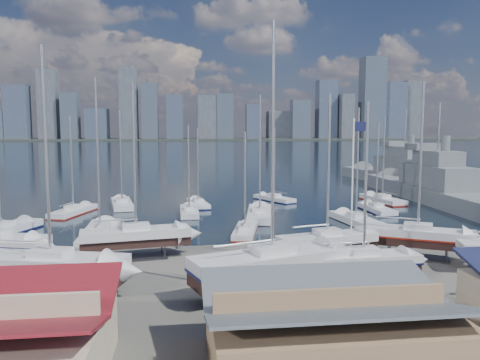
{
  "coord_description": "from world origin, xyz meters",
  "views": [
    {
      "loc": [
        -7.28,
        -47.66,
        11.83
      ],
      "look_at": [
        -0.29,
        8.0,
        5.93
      ],
      "focal_mm": 35.0,
      "sensor_mm": 36.0,
      "label": 1
    }
  ],
  "objects": [
    {
      "name": "sailboat_cradle_2",
      "position": [
        -11.56,
        -4.15,
        2.09
      ],
      "size": [
        10.29,
        4.44,
        16.23
      ],
      "rotation": [
        0.0,
        0.0,
        0.17
      ],
      "color": "#2D2D33",
      "rests_on": "ground"
    },
    {
      "name": "sailboat_moored_2",
      "position": [
        -16.57,
        25.99,
        0.32
      ],
      "size": [
        4.71,
        10.7,
        15.62
      ],
      "rotation": [
        0.0,
        0.0,
        1.75
      ],
      "color": "black",
      "rests_on": "water"
    },
    {
      "name": "car_c",
      "position": [
        6.66,
        -20.95,
        0.75
      ],
      "size": [
        3.59,
        5.82,
        1.5
      ],
      "primitive_type": "imported",
      "rotation": [
        0.0,
        0.0,
        0.22
      ],
      "color": "gray",
      "rests_on": "ground"
    },
    {
      "name": "car_b",
      "position": [
        -0.31,
        -19.37,
        0.69
      ],
      "size": [
        4.45,
        2.68,
        1.38
      ],
      "primitive_type": "imported",
      "rotation": [
        0.0,
        0.0,
        1.88
      ],
      "color": "gray",
      "rests_on": "ground"
    },
    {
      "name": "sailboat_moored_7",
      "position": [
        3.2,
        14.26,
        0.32
      ],
      "size": [
        5.22,
        11.91,
        17.39
      ],
      "rotation": [
        0.0,
        0.0,
        1.39
      ],
      "color": "black",
      "rests_on": "water"
    },
    {
      "name": "sailboat_moored_1",
      "position": [
        -22.62,
        20.28,
        0.31
      ],
      "size": [
        5.35,
        10.02,
        14.43
      ],
      "rotation": [
        0.0,
        0.0,
        1.28
      ],
      "color": "black",
      "rests_on": "water"
    },
    {
      "name": "sailboat_moored_3",
      "position": [
        -16.24,
        4.18,
        0.31
      ],
      "size": [
        3.85,
        12.35,
        18.3
      ],
      "rotation": [
        0.0,
        0.0,
        1.61
      ],
      "color": "black",
      "rests_on": "water"
    },
    {
      "name": "sailboat_moored_6",
      "position": [
        -0.16,
        4.43,
        0.31
      ],
      "size": [
        4.11,
        8.56,
        12.33
      ],
      "rotation": [
        0.0,
        0.0,
        1.34
      ],
      "color": "black",
      "rests_on": "water"
    },
    {
      "name": "naval_ship_east",
      "position": [
        35.08,
        25.4,
        1.66
      ],
      "size": [
        9.5,
        46.87,
        18.19
      ],
      "rotation": [
        0.0,
        0.0,
        1.53
      ],
      "color": "slate",
      "rests_on": "water"
    },
    {
      "name": "sailboat_cradle_5",
      "position": [
        6.37,
        -14.44,
        1.97
      ],
      "size": [
        8.65,
        2.71,
        14.01
      ],
      "rotation": [
        0.0,
        0.0,
        0.04
      ],
      "color": "#2D2D33",
      "rests_on": "ground"
    },
    {
      "name": "naval_ship_west",
      "position": [
        40.88,
        48.74,
        1.66
      ],
      "size": [
        12.15,
        45.9,
        18.08
      ],
      "rotation": [
        0.0,
        0.0,
        1.68
      ],
      "color": "slate",
      "rests_on": "water"
    },
    {
      "name": "sailboat_cradle_4",
      "position": [
        5.53,
        -8.11,
        2.03
      ],
      "size": [
        9.49,
        4.68,
        15.01
      ],
      "rotation": [
        0.0,
        0.0,
        0.24
      ],
      "color": "#2D2D33",
      "rests_on": "ground"
    },
    {
      "name": "sailboat_moored_8",
      "position": [
        8.23,
        29.3,
        0.31
      ],
      "size": [
        6.25,
        8.7,
        12.86
      ],
      "rotation": [
        0.0,
        0.0,
        2.07
      ],
      "color": "black",
      "rests_on": "water"
    },
    {
      "name": "flagpole",
      "position": [
        6.74,
        -10.97,
        7.45
      ],
      "size": [
        1.13,
        0.12,
        12.84
      ],
      "color": "white",
      "rests_on": "ground"
    },
    {
      "name": "sailboat_moored_11",
      "position": [
        25.76,
        25.56,
        0.31
      ],
      "size": [
        4.38,
        10.4,
        15.07
      ],
      "rotation": [
        0.0,
        0.0,
        1.73
      ],
      "color": "black",
      "rests_on": "water"
    },
    {
      "name": "sailboat_moored_4",
      "position": [
        -6.27,
        18.1,
        0.32
      ],
      "size": [
        2.54,
        8.78,
        13.23
      ],
      "rotation": [
        0.0,
        0.0,
        1.58
      ],
      "color": "black",
      "rests_on": "water"
    },
    {
      "name": "sailboat_moored_5",
      "position": [
        -4.75,
        25.41,
        0.31
      ],
      "size": [
        3.56,
        8.84,
        12.84
      ],
      "rotation": [
        0.0,
        0.0,
        1.71
      ],
      "color": "black",
      "rests_on": "water"
    },
    {
      "name": "skyline",
      "position": [
        -7.83,
        553.76,
        39.09
      ],
      "size": [
        639.14,
        43.8,
        107.69
      ],
      "color": "#475166",
      "rests_on": "far_shore"
    },
    {
      "name": "shed_grey",
      "position": [
        0.0,
        -26.0,
        2.15
      ],
      "size": [
        12.6,
        8.4,
        4.17
      ],
      "color": "#8C6B4C",
      "rests_on": "ground"
    },
    {
      "name": "water",
      "position": [
        0.0,
        300.0,
        -0.15
      ],
      "size": [
        1400.0,
        600.0,
        0.4
      ],
      "primitive_type": "cube",
      "color": "#1A2B3C",
      "rests_on": "ground"
    },
    {
      "name": "sailboat_cradle_1",
      "position": [
        -16.66,
        -13.59,
        2.16
      ],
      "size": [
        11.45,
        5.89,
        17.69
      ],
      "rotation": [
        0.0,
        0.0,
        -0.27
      ],
      "color": "#2D2D33",
      "rests_on": "ground"
    },
    {
      "name": "far_shore",
      "position": [
        0.0,
        560.0,
        1.1
      ],
      "size": [
        1400.0,
        80.0,
        2.2
      ],
      "primitive_type": "cube",
      "color": "#2D332D",
      "rests_on": "ground"
    },
    {
      "name": "sailboat_cradle_3",
      "position": [
        -0.87,
        -15.23,
        2.25
      ],
      "size": [
        12.6,
        7.22,
        19.38
      ],
      "rotation": [
        0.0,
        0.0,
        0.34
      ],
      "color": "#2D2D33",
      "rests_on": "ground"
    },
    {
      "name": "sailboat_moored_10",
      "position": [
        20.97,
        16.98,
        0.31
      ],
      "size": [
        2.59,
        9.13,
        13.63
      ],
      "rotation": [
        0.0,
        0.0,
        1.58
      ],
      "color": "black",
      "rests_on": "water"
    },
    {
      "name": "sailboat_moored_9",
      "position": [
        14.76,
        8.79,
        0.32
      ],
      "size": [
        4.04,
        10.45,
        15.38
      ],
      "rotation": [
        0.0,
        0.0,
        1.69
      ],
      "color": "black",
      "rests_on": "water"
    },
    {
      "name": "sailboat_cradle_6",
      "position": [
        14.45,
        -7.4,
        2.08
      ],
      "size": [
        10.17,
        7.42,
        16.27
      ],
      "rotation": [
        0.0,
        0.0,
        -0.51
      ],
      "color": "#2D2D33",
      "rests_on": "ground"
    },
    {
      "name": "ground",
      "position": [
        0.0,
        -10.0,
        0.0
      ],
      "size": [
        1400.0,
        1400.0,
        0.0
      ],
      "primitive_type": "plane",
      "color": "#605E59",
      "rests_on": "ground"
    },
    {
      "name": "car_a",
      "position": [
        -15.34,
        -19.61,
        0.77
      ],
      "size": [
        2.34,
        4.69,
        1.53
      ],
      "primitive_type": "imported",
      "rotation": [
        0.0,
        0.0,
        -0.12
      ],
      "color": "gray",
      "rests_on": "ground"
    },
    {
      "name": "sailboat_moored_0",
      "position": [
        -27.77,
        7.5,
        0.31
      ],
      "size": [
        6.82,
        11.39,
        16.47
      ],
      "rotation": [
        0.0,
        0.0,
        1.21
      ],
      "color": "black",
      "rests_on": "water"
    }
  ]
}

